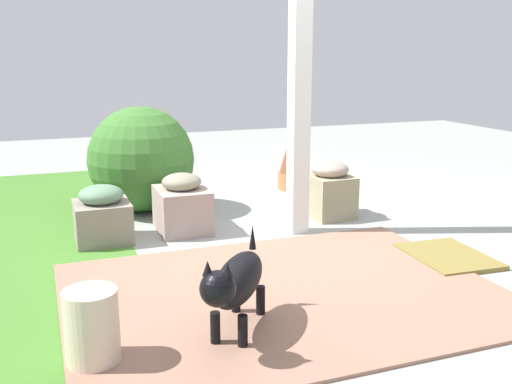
{
  "coord_description": "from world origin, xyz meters",
  "views": [
    {
      "loc": [
        -3.64,
        1.56,
        1.33
      ],
      "look_at": [
        0.07,
        0.17,
        0.38
      ],
      "focal_mm": 41.23,
      "sensor_mm": 36.0,
      "label": 1
    }
  ],
  "objects_px": {
    "stone_planter_nearest": "(330,190)",
    "dog": "(236,282)",
    "stone_planter_mid": "(182,205)",
    "round_shrub": "(141,159)",
    "porch_pillar": "(300,70)",
    "doormat": "(448,256)",
    "terracotta_pot_spiky": "(293,159)",
    "ceramic_urn": "(92,328)",
    "stone_planter_far": "(102,215)"
  },
  "relations": [
    {
      "from": "dog",
      "to": "doormat",
      "type": "relative_size",
      "value": 1.04
    },
    {
      "from": "terracotta_pot_spiky",
      "to": "doormat",
      "type": "bearing_deg",
      "value": -176.39
    },
    {
      "from": "porch_pillar",
      "to": "dog",
      "type": "distance_m",
      "value": 1.96
    },
    {
      "from": "stone_planter_mid",
      "to": "round_shrub",
      "type": "distance_m",
      "value": 0.76
    },
    {
      "from": "porch_pillar",
      "to": "stone_planter_mid",
      "type": "xyz_separation_m",
      "value": [
        0.32,
        0.81,
        -1.0
      ]
    },
    {
      "from": "stone_planter_nearest",
      "to": "dog",
      "type": "bearing_deg",
      "value": 141.11
    },
    {
      "from": "porch_pillar",
      "to": "doormat",
      "type": "relative_size",
      "value": 3.95
    },
    {
      "from": "dog",
      "to": "ceramic_urn",
      "type": "height_order",
      "value": "dog"
    },
    {
      "from": "round_shrub",
      "to": "terracotta_pot_spiky",
      "type": "distance_m",
      "value": 1.57
    },
    {
      "from": "terracotta_pot_spiky",
      "to": "stone_planter_mid",
      "type": "bearing_deg",
      "value": 126.43
    },
    {
      "from": "stone_planter_far",
      "to": "stone_planter_mid",
      "type": "bearing_deg",
      "value": -85.68
    },
    {
      "from": "stone_planter_nearest",
      "to": "doormat",
      "type": "distance_m",
      "value": 1.23
    },
    {
      "from": "stone_planter_mid",
      "to": "dog",
      "type": "xyz_separation_m",
      "value": [
        -1.75,
        0.16,
        0.07
      ]
    },
    {
      "from": "stone_planter_mid",
      "to": "round_shrub",
      "type": "height_order",
      "value": "round_shrub"
    },
    {
      "from": "ceramic_urn",
      "to": "terracotta_pot_spiky",
      "type": "bearing_deg",
      "value": -38.09
    },
    {
      "from": "round_shrub",
      "to": "stone_planter_mid",
      "type": "bearing_deg",
      "value": -165.73
    },
    {
      "from": "stone_planter_far",
      "to": "terracotta_pot_spiky",
      "type": "bearing_deg",
      "value": -61.81
    },
    {
      "from": "stone_planter_nearest",
      "to": "round_shrub",
      "type": "xyz_separation_m",
      "value": [
        0.73,
        1.4,
        0.22
      ]
    },
    {
      "from": "stone_planter_nearest",
      "to": "terracotta_pot_spiky",
      "type": "distance_m",
      "value": 1.04
    },
    {
      "from": "terracotta_pot_spiky",
      "to": "round_shrub",
      "type": "bearing_deg",
      "value": 100.97
    },
    {
      "from": "porch_pillar",
      "to": "stone_planter_mid",
      "type": "height_order",
      "value": "porch_pillar"
    },
    {
      "from": "doormat",
      "to": "round_shrub",
      "type": "bearing_deg",
      "value": 41.1
    },
    {
      "from": "stone_planter_nearest",
      "to": "doormat",
      "type": "xyz_separation_m",
      "value": [
        -1.18,
        -0.27,
        -0.21
      ]
    },
    {
      "from": "stone_planter_mid",
      "to": "terracotta_pot_spiky",
      "type": "xyz_separation_m",
      "value": [
        1.0,
        -1.35,
        0.1
      ]
    },
    {
      "from": "porch_pillar",
      "to": "dog",
      "type": "relative_size",
      "value": 3.79
    },
    {
      "from": "porch_pillar",
      "to": "terracotta_pot_spiky",
      "type": "bearing_deg",
      "value": -22.49
    },
    {
      "from": "ceramic_urn",
      "to": "doormat",
      "type": "xyz_separation_m",
      "value": [
        0.57,
        -2.32,
        -0.16
      ]
    },
    {
      "from": "stone_planter_nearest",
      "to": "round_shrub",
      "type": "relative_size",
      "value": 0.52
    },
    {
      "from": "stone_planter_mid",
      "to": "doormat",
      "type": "height_order",
      "value": "stone_planter_mid"
    },
    {
      "from": "porch_pillar",
      "to": "round_shrub",
      "type": "distance_m",
      "value": 1.61
    },
    {
      "from": "stone_planter_far",
      "to": "stone_planter_nearest",
      "type": "bearing_deg",
      "value": -89.6
    },
    {
      "from": "dog",
      "to": "doormat",
      "type": "xyz_separation_m",
      "value": [
        0.53,
        -1.65,
        -0.26
      ]
    },
    {
      "from": "porch_pillar",
      "to": "stone_planter_far",
      "type": "height_order",
      "value": "porch_pillar"
    },
    {
      "from": "stone_planter_mid",
      "to": "round_shrub",
      "type": "relative_size",
      "value": 0.51
    },
    {
      "from": "terracotta_pot_spiky",
      "to": "dog",
      "type": "bearing_deg",
      "value": 151.18
    },
    {
      "from": "terracotta_pot_spiky",
      "to": "dog",
      "type": "distance_m",
      "value": 3.13
    },
    {
      "from": "stone_planter_nearest",
      "to": "stone_planter_mid",
      "type": "xyz_separation_m",
      "value": [
        0.03,
        1.23,
        -0.02
      ]
    },
    {
      "from": "round_shrub",
      "to": "ceramic_urn",
      "type": "xyz_separation_m",
      "value": [
        -2.48,
        0.65,
        -0.27
      ]
    },
    {
      "from": "terracotta_pot_spiky",
      "to": "doormat",
      "type": "height_order",
      "value": "terracotta_pot_spiky"
    },
    {
      "from": "stone_planter_mid",
      "to": "ceramic_urn",
      "type": "distance_m",
      "value": 1.96
    },
    {
      "from": "porch_pillar",
      "to": "dog",
      "type": "bearing_deg",
      "value": 145.97
    },
    {
      "from": "terracotta_pot_spiky",
      "to": "porch_pillar",
      "type": "bearing_deg",
      "value": 157.51
    },
    {
      "from": "stone_planter_mid",
      "to": "doormat",
      "type": "bearing_deg",
      "value": -129.12
    },
    {
      "from": "porch_pillar",
      "to": "dog",
      "type": "xyz_separation_m",
      "value": [
        -1.43,
        0.97,
        -0.93
      ]
    },
    {
      "from": "round_shrub",
      "to": "ceramic_urn",
      "type": "bearing_deg",
      "value": 165.39
    },
    {
      "from": "stone_planter_far",
      "to": "doormat",
      "type": "xyz_separation_m",
      "value": [
        -1.17,
        -2.09,
        -0.18
      ]
    },
    {
      "from": "stone_planter_nearest",
      "to": "stone_planter_mid",
      "type": "bearing_deg",
      "value": 88.5
    },
    {
      "from": "stone_planter_far",
      "to": "terracotta_pot_spiky",
      "type": "distance_m",
      "value": 2.21
    },
    {
      "from": "stone_planter_mid",
      "to": "stone_planter_nearest",
      "type": "bearing_deg",
      "value": -91.5
    },
    {
      "from": "doormat",
      "to": "porch_pillar",
      "type": "bearing_deg",
      "value": 37.32
    }
  ]
}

